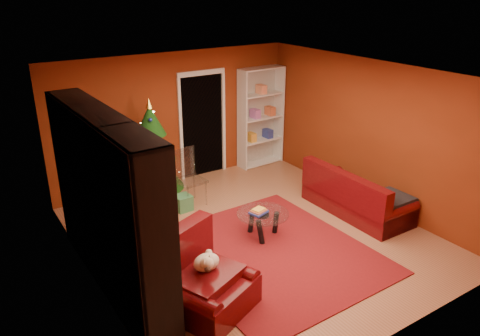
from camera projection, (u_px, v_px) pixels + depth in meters
floor at (253, 237)px, 7.56m from camera, size 5.00×5.50×0.05m
ceiling at (255, 73)px, 6.57m from camera, size 5.00×5.50×0.05m
wall_back at (174, 119)px, 9.22m from camera, size 5.00×0.05×2.60m
wall_left at (87, 201)px, 5.79m from camera, size 0.05×5.50×2.60m
wall_right at (371, 133)px, 8.34m from camera, size 0.05×5.50×2.60m
doorway at (203, 126)px, 9.58m from camera, size 1.06×0.60×2.16m
rug at (271, 253)px, 7.08m from camera, size 2.74×3.18×0.02m
media_unit at (107, 204)px, 5.96m from camera, size 0.55×3.12×2.38m
christmas_tree at (152, 152)px, 8.48m from camera, size 1.41×1.41×1.95m
gift_box_teal at (148, 212)px, 8.03m from camera, size 0.33×0.33×0.27m
gift_box_green at (183, 203)px, 8.36m from camera, size 0.30×0.30×0.28m
gift_box_red at (150, 186)px, 9.09m from camera, size 0.25×0.25×0.24m
white_bookshelf at (261, 117)px, 10.14m from camera, size 1.03×0.41×2.20m
armchair at (208, 280)px, 5.75m from camera, size 1.40×1.40×0.84m
dog at (206, 262)px, 5.74m from camera, size 0.48×0.43×0.27m
sofa at (358, 190)px, 8.19m from camera, size 0.88×1.95×0.84m
coffee_table at (262, 224)px, 7.46m from camera, size 1.03×1.03×0.52m
acrylic_chair at (191, 181)px, 8.46m from camera, size 0.53×0.57×0.93m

